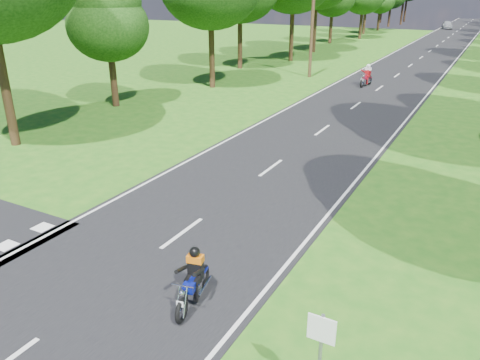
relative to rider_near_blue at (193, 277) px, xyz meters
The scene contains 8 objects.
ground 2.27m from the rider_near_blue, 165.82° to the left, with size 160.00×160.00×0.00m, color #216016.
main_road 50.58m from the rider_near_blue, 92.37° to the left, with size 7.00×140.00×0.02m, color black.
road_markings 48.71m from the rider_near_blue, 92.63° to the left, with size 7.40×140.00×0.01m.
telegraph_pole 29.85m from the rider_near_blue, 105.84° to the left, with size 1.20×0.26×8.00m.
road_sign 3.77m from the rider_near_blue, 23.55° to the right, with size 0.45×0.07×2.00m.
rider_near_blue is the anchor object (origin of this frame).
rider_far_red 27.07m from the rider_near_blue, 96.72° to the left, with size 0.61×1.84×1.53m, color #B60E2A, non-canonical shape.
distant_car 85.14m from the rider_near_blue, 92.82° to the left, with size 1.62×4.03×1.37m, color #AAADB1.
Camera 1 is at (7.13, -7.60, 6.52)m, focal length 35.00 mm.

